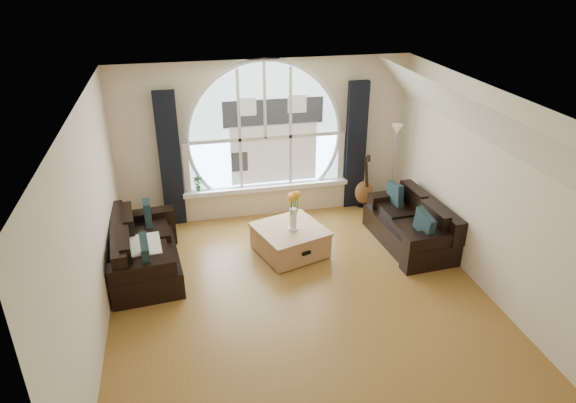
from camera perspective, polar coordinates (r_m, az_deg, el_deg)
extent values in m
cube|color=brown|center=(7.03, 1.60, -10.89)|extent=(5.00, 5.50, 0.01)
cube|color=silver|center=(5.84, 1.93, 10.90)|extent=(5.00, 5.50, 0.01)
cube|color=beige|center=(8.81, -2.60, 6.89)|extent=(5.00, 0.01, 2.70)
cube|color=beige|center=(4.17, 11.35, -17.86)|extent=(5.00, 0.01, 2.70)
cube|color=beige|center=(6.26, -21.09, -3.16)|extent=(0.01, 5.50, 2.70)
cube|color=beige|center=(7.29, 21.19, 0.95)|extent=(0.01, 5.50, 2.70)
cube|color=silver|center=(6.80, 20.38, 8.40)|extent=(0.92, 5.50, 0.72)
cube|color=silver|center=(8.69, -2.60, 8.54)|extent=(2.60, 0.06, 2.15)
cube|color=white|center=(9.02, -2.38, 1.63)|extent=(2.90, 0.22, 0.08)
cube|color=white|center=(8.66, -2.56, 8.48)|extent=(2.76, 0.08, 2.15)
cube|color=silver|center=(8.74, -1.59, 7.80)|extent=(1.70, 0.02, 1.50)
cube|color=black|center=(8.65, -12.95, 4.48)|extent=(0.35, 0.12, 2.30)
cube|color=black|center=(9.15, 7.53, 6.11)|extent=(0.35, 0.12, 2.30)
cube|color=black|center=(7.69, -15.61, -4.89)|extent=(1.04, 1.82, 0.78)
cube|color=black|center=(8.31, 13.41, -2.17)|extent=(0.96, 1.73, 0.74)
cube|color=#AA7955|center=(7.92, 0.23, -4.21)|extent=(1.21, 1.21, 0.47)
cube|color=silver|center=(7.48, -16.04, -4.94)|extent=(0.60, 0.60, 0.10)
cube|color=white|center=(7.61, 0.58, -0.55)|extent=(0.24, 0.24, 0.70)
cube|color=#B2B2B2|center=(9.21, 11.61, 3.60)|extent=(0.24, 0.24, 1.60)
cube|color=#9A5C2F|center=(9.32, 8.51, 2.30)|extent=(0.39, 0.30, 1.06)
imported|color=#1E6023|center=(8.84, -10.01, 1.99)|extent=(0.17, 0.13, 0.28)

